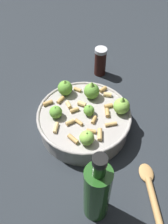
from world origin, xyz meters
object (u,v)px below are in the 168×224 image
pepper_shaker (100,62)px  wooden_spoon (154,202)px  cooking_pan (84,119)px  olive_oil_bottle (97,192)px

pepper_shaker → wooden_spoon: 0.47m
cooking_pan → olive_oil_bottle: 0.24m
cooking_pan → wooden_spoon: cooking_pan is taller
wooden_spoon → pepper_shaker: bearing=-143.3°
olive_oil_bottle → wooden_spoon: olive_oil_bottle is taller
pepper_shaker → olive_oil_bottle: size_ratio=0.45×
cooking_pan → pepper_shaker: 0.24m
cooking_pan → wooden_spoon: 0.28m
pepper_shaker → wooden_spoon: size_ratio=0.47×
pepper_shaker → wooden_spoon: pepper_shaker is taller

